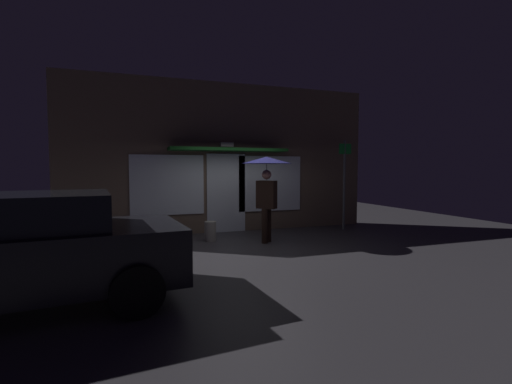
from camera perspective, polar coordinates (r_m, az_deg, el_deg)
name	(u,v)px	position (r m, az deg, el deg)	size (l,w,h in m)	color
ground_plane	(251,248)	(8.16, -0.81, -8.86)	(18.00, 18.00, 0.00)	#38353A
building_facade	(225,159)	(10.21, -5.04, 5.31)	(8.73, 1.00, 4.17)	brown
person_with_umbrella	(267,175)	(8.54, 1.70, 2.77)	(1.20, 1.20, 2.07)	black
parked_car	(7,251)	(5.44, -34.94, -7.72)	(4.37, 2.33, 1.46)	black
street_sign_post	(344,180)	(10.71, 13.90, 1.95)	(0.40, 0.07, 2.61)	#595B60
sidewalk_bollard	(210,231)	(8.90, -7.30, -6.25)	(0.28, 0.28, 0.49)	#9E998E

